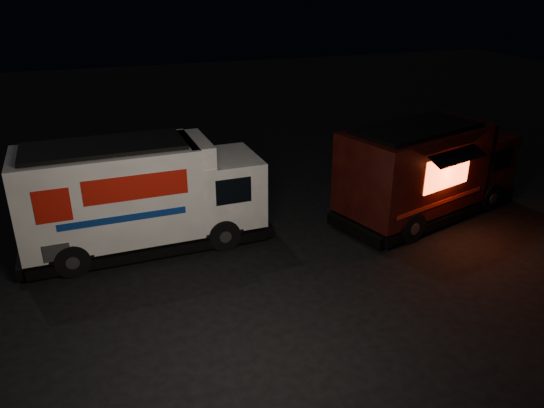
{
  "coord_description": "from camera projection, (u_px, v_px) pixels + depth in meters",
  "views": [
    {
      "loc": [
        -2.6,
        -12.19,
        7.95
      ],
      "look_at": [
        2.21,
        2.0,
        1.43
      ],
      "focal_mm": 35.0,
      "sensor_mm": 36.0,
      "label": 1
    }
  ],
  "objects": [
    {
      "name": "red_truck",
      "position": [
        430.0,
        169.0,
        18.53
      ],
      "size": [
        7.71,
        4.68,
        3.37
      ],
      "primitive_type": null,
      "rotation": [
        0.0,
        0.0,
        0.3
      ],
      "color": "#3C130B",
      "rests_on": "ground"
    },
    {
      "name": "white_truck",
      "position": [
        144.0,
        195.0,
        16.26
      ],
      "size": [
        7.7,
        2.9,
        3.45
      ],
      "primitive_type": null,
      "rotation": [
        0.0,
        0.0,
        0.04
      ],
      "color": "white",
      "rests_on": "ground"
    },
    {
      "name": "ground",
      "position": [
        219.0,
        290.0,
        14.52
      ],
      "size": [
        80.0,
        80.0,
        0.0
      ],
      "primitive_type": "plane",
      "color": "black",
      "rests_on": "ground"
    }
  ]
}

